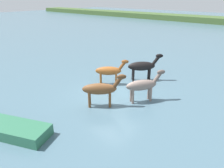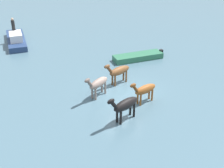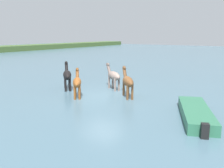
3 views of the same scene
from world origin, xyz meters
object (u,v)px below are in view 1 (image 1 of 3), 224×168
horse_gray_outer (143,85)px  horse_dark_mare (143,66)px  boat_launch_far (2,129)px  horse_mid_herd (110,71)px  horse_lead (101,89)px

horse_gray_outer → horse_dark_mare: horse_dark_mare is taller
boat_launch_far → horse_gray_outer: bearing=42.4°
horse_mid_herd → horse_dark_mare: horse_dark_mare is taller
horse_mid_herd → horse_gray_outer: bearing=-52.3°
horse_dark_mare → boat_launch_far: size_ratio=0.44×
horse_gray_outer → horse_lead: bearing=178.6°
horse_mid_herd → horse_gray_outer: 3.08m
horse_mid_herd → horse_lead: (1.67, -2.57, 0.06)m
horse_mid_herd → horse_lead: horse_lead is taller
horse_gray_outer → horse_dark_mare: (-1.76, 2.68, 0.06)m
horse_lead → boat_launch_far: size_ratio=0.44×
horse_dark_mare → horse_gray_outer: bearing=-102.5°
horse_mid_herd → horse_lead: 3.07m
horse_lead → horse_mid_herd: bearing=80.6°
horse_gray_outer → boat_launch_far: (-2.96, -6.41, -0.80)m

